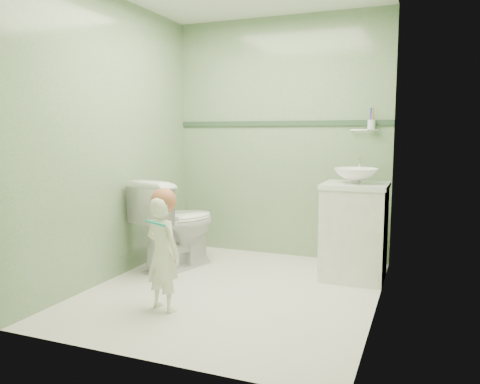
% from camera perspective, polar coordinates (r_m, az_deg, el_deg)
% --- Properties ---
extents(ground, '(2.50, 2.50, 0.00)m').
position_cam_1_polar(ground, '(3.85, -0.84, -11.88)').
color(ground, silver).
rests_on(ground, ground).
extents(room_shell, '(2.50, 2.54, 2.40)m').
position_cam_1_polar(room_shell, '(3.64, -0.88, 6.31)').
color(room_shell, gray).
rests_on(room_shell, ground).
extents(trim_stripe, '(2.20, 0.02, 0.05)m').
position_cam_1_polar(trim_stripe, '(4.80, 4.85, 8.28)').
color(trim_stripe, '#314D35').
rests_on(trim_stripe, room_shell).
extents(vanity, '(0.52, 0.50, 0.80)m').
position_cam_1_polar(vanity, '(4.18, 13.65, -4.83)').
color(vanity, beige).
rests_on(vanity, ground).
extents(counter, '(0.54, 0.52, 0.04)m').
position_cam_1_polar(counter, '(4.12, 13.82, 0.76)').
color(counter, white).
rests_on(counter, vanity).
extents(basin, '(0.37, 0.37, 0.13)m').
position_cam_1_polar(basin, '(4.11, 13.85, 1.93)').
color(basin, white).
rests_on(basin, counter).
extents(faucet, '(0.03, 0.13, 0.18)m').
position_cam_1_polar(faucet, '(4.29, 14.23, 3.19)').
color(faucet, silver).
rests_on(faucet, counter).
extents(cup_holder, '(0.26, 0.07, 0.21)m').
position_cam_1_polar(cup_holder, '(4.57, 15.52, 7.86)').
color(cup_holder, silver).
rests_on(cup_holder, room_shell).
extents(toilet, '(0.67, 0.92, 0.84)m').
position_cam_1_polar(toilet, '(4.42, -7.64, -3.78)').
color(toilet, white).
rests_on(toilet, ground).
extents(toddler, '(0.34, 0.27, 0.82)m').
position_cam_1_polar(toddler, '(3.39, -9.33, -7.37)').
color(toddler, white).
rests_on(toddler, ground).
extents(hair_cap, '(0.18, 0.18, 0.18)m').
position_cam_1_polar(hair_cap, '(3.34, -9.24, -1.06)').
color(hair_cap, '#B05F3E').
rests_on(hair_cap, toddler).
extents(teal_toothbrush, '(0.11, 0.14, 0.08)m').
position_cam_1_polar(teal_toothbrush, '(3.20, -10.18, -3.63)').
color(teal_toothbrush, '#139983').
rests_on(teal_toothbrush, toddler).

